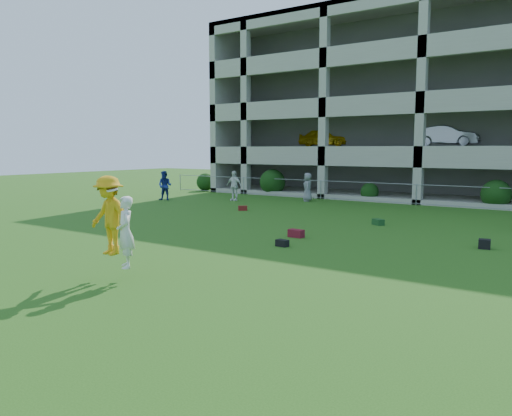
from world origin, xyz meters
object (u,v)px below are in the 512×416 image
Objects in this scene: bystander_a at (165,186)px; parking_garage at (457,107)px; crate_d at (485,244)px; bystander_c at (308,187)px; frisbee_contest at (112,219)px; bystander_b at (234,186)px.

parking_garage is (13.50, 14.86, 5.12)m from bystander_a.
parking_garage is at bearing 105.59° from crate_d.
crate_d is 21.48m from parking_garage.
parking_garage is (5.98, 10.44, 5.16)m from bystander_c.
bystander_a is 0.06× the size of parking_garage.
bystander_a is 0.82× the size of frisbee_contest.
bystander_a reaches higher than crate_d.
bystander_a is at bearing 130.92° from frisbee_contest.
crate_d is 0.01× the size of parking_garage.
parking_garage is (9.92, 12.58, 5.11)m from bystander_b.
bystander_c is 0.78× the size of frisbee_contest.
frisbee_contest is at bearing -65.58° from bystander_b.
bystander_a is 4.25m from bystander_b.
bystander_b is 17.14m from crate_d.
bystander_c is at bearing 104.26° from frisbee_contest.
frisbee_contest reaches higher than crate_d.
parking_garage is (1.28, 28.95, 4.55)m from frisbee_contest.
bystander_a is 20.72m from parking_garage.
bystander_c is 4.89× the size of crate_d.
parking_garage reaches higher than bystander_b.
frisbee_contest reaches higher than bystander_c.
frisbee_contest reaches higher than bystander_b.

